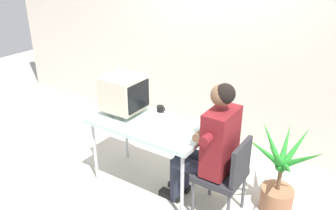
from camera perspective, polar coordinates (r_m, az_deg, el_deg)
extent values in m
plane|color=#B2ADA3|center=(3.94, -2.77, -12.66)|extent=(12.00, 12.00, 0.00)
cube|color=beige|center=(4.33, 11.42, 12.19)|extent=(8.00, 0.10, 3.00)
cylinder|color=#B7B7BC|center=(3.89, -11.92, -7.48)|extent=(0.04, 0.04, 0.70)
cylinder|color=#B7B7BC|center=(3.30, 2.34, -13.21)|extent=(0.04, 0.04, 0.70)
cylinder|color=#B7B7BC|center=(4.22, -6.86, -4.45)|extent=(0.04, 0.04, 0.70)
cylinder|color=#B7B7BC|center=(3.69, 6.71, -8.98)|extent=(0.04, 0.04, 0.70)
cube|color=silver|center=(3.55, -3.00, -3.21)|extent=(1.23, 0.65, 0.04)
cylinder|color=beige|center=(3.77, -7.15, -1.15)|extent=(0.22, 0.22, 0.02)
cylinder|color=beige|center=(3.76, -7.17, -0.75)|extent=(0.06, 0.06, 0.04)
cube|color=beige|center=(3.69, -7.33, 2.05)|extent=(0.39, 0.40, 0.36)
cube|color=black|center=(3.56, -4.84, 1.40)|extent=(0.01, 0.34, 0.29)
cube|color=silver|center=(3.55, -2.83, -2.61)|extent=(0.17, 0.41, 0.02)
cube|color=beige|center=(3.55, -2.84, -2.38)|extent=(0.14, 0.37, 0.01)
cylinder|color=#4C4C51|center=(3.42, 4.12, -15.02)|extent=(0.03, 0.03, 0.39)
cylinder|color=#4C4C51|center=(3.68, 6.98, -11.99)|extent=(0.03, 0.03, 0.39)
cylinder|color=#4C4C51|center=(3.57, 12.32, -13.70)|extent=(0.03, 0.03, 0.39)
cube|color=#2D2D33|center=(3.36, 8.54, -11.37)|extent=(0.42, 0.42, 0.06)
cube|color=#2D2D33|center=(3.18, 11.92, -9.21)|extent=(0.04, 0.38, 0.37)
cube|color=maroon|center=(3.17, 8.60, -5.96)|extent=(0.22, 0.40, 0.62)
sphere|color=brown|center=(2.99, 8.77, 1.57)|extent=(0.19, 0.19, 0.19)
sphere|color=black|center=(2.97, 9.32, 1.81)|extent=(0.18, 0.18, 0.18)
cylinder|color=#262838|center=(3.35, 4.32, -10.25)|extent=(0.42, 0.14, 0.14)
cylinder|color=#262838|center=(3.48, 5.80, -8.84)|extent=(0.42, 0.14, 0.14)
cylinder|color=#262838|center=(3.57, 1.21, -12.35)|extent=(0.11, 0.11, 0.47)
cylinder|color=#262838|center=(3.69, 2.73, -10.96)|extent=(0.11, 0.11, 0.47)
cube|color=black|center=(3.71, 0.37, -14.59)|extent=(0.24, 0.09, 0.06)
cube|color=black|center=(3.84, 1.88, -13.19)|extent=(0.24, 0.09, 0.06)
cylinder|color=maroon|center=(2.94, 6.47, -5.58)|extent=(0.09, 0.14, 0.09)
cylinder|color=maroon|center=(3.31, 10.14, -2.29)|extent=(0.09, 0.14, 0.09)
cylinder|color=brown|center=(3.19, 6.42, -4.10)|extent=(0.09, 0.40, 0.09)
cylinder|color=#9E6647|center=(3.69, 17.40, -14.49)|extent=(0.32, 0.32, 0.24)
cylinder|color=brown|center=(3.54, 17.90, -11.25)|extent=(0.04, 0.04, 0.27)
cone|color=#25892A|center=(3.36, 20.89, -8.50)|extent=(0.44, 0.14, 0.37)
cone|color=#25892A|center=(3.49, 20.15, -6.81)|extent=(0.24, 0.37, 0.43)
cone|color=#25892A|center=(3.54, 18.74, -6.48)|extent=(0.14, 0.44, 0.37)
cone|color=#25892A|center=(3.49, 16.85, -6.45)|extent=(0.38, 0.28, 0.42)
cone|color=#25892A|center=(3.37, 15.87, -7.68)|extent=(0.40, 0.28, 0.40)
cone|color=#25892A|center=(3.29, 17.37, -8.16)|extent=(0.15, 0.38, 0.44)
cone|color=#25892A|center=(3.28, 19.07, -9.93)|extent=(0.25, 0.46, 0.33)
cylinder|color=black|center=(3.70, -1.28, -0.85)|extent=(0.08, 0.08, 0.10)
torus|color=black|center=(3.73, -0.91, -0.62)|extent=(0.07, 0.01, 0.07)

